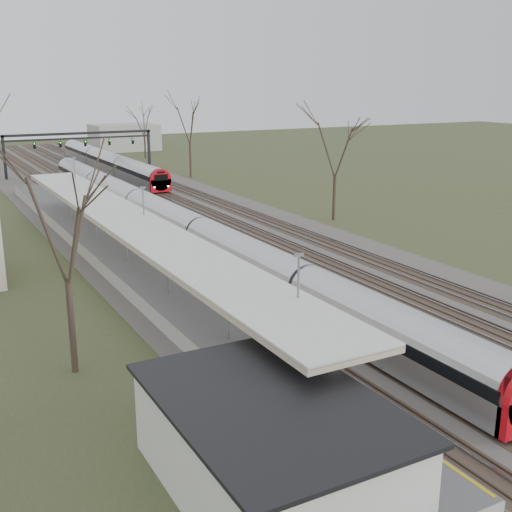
% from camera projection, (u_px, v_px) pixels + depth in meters
% --- Properties ---
extents(track_bed, '(24.00, 160.00, 0.22)m').
position_uv_depth(track_bed, '(153.00, 210.00, 66.79)').
color(track_bed, '#474442').
rests_on(track_bed, ground).
extents(platform, '(3.50, 69.00, 1.00)m').
position_uv_depth(platform, '(113.00, 256.00, 47.55)').
color(platform, '#9E9B93').
rests_on(platform, ground).
extents(canopy, '(4.10, 50.00, 3.11)m').
position_uv_depth(canopy, '(130.00, 222.00, 42.82)').
color(canopy, slate).
rests_on(canopy, platform).
extents(station_building, '(6.00, 9.00, 3.20)m').
position_uv_depth(station_building, '(270.00, 448.00, 20.67)').
color(station_building, silver).
rests_on(station_building, ground).
extents(signal_gantry, '(21.00, 0.59, 6.08)m').
position_uv_depth(signal_gantry, '(80.00, 140.00, 90.95)').
color(signal_gantry, black).
rests_on(signal_gantry, ground).
extents(tree_west_near, '(5.00, 5.00, 10.30)m').
position_uv_depth(tree_west_near, '(63.00, 218.00, 27.73)').
color(tree_west_near, '#2D231C').
rests_on(tree_west_near, ground).
extents(tree_east_far, '(5.00, 5.00, 10.30)m').
position_uv_depth(tree_east_far, '(336.00, 144.00, 60.19)').
color(tree_east_far, '#2D231C').
rests_on(tree_east_far, ground).
extents(train_near, '(2.62, 75.21, 3.05)m').
position_uv_depth(train_near, '(167.00, 220.00, 55.31)').
color(train_near, '#B0B2BA').
rests_on(train_near, ground).
extents(train_far, '(2.62, 45.21, 3.05)m').
position_uv_depth(train_far, '(108.00, 162.00, 94.78)').
color(train_far, '#B0B2BA').
rests_on(train_far, ground).
extents(passenger, '(0.53, 0.74, 1.92)m').
position_uv_depth(passenger, '(253.00, 340.00, 28.38)').
color(passenger, navy).
rests_on(passenger, platform).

